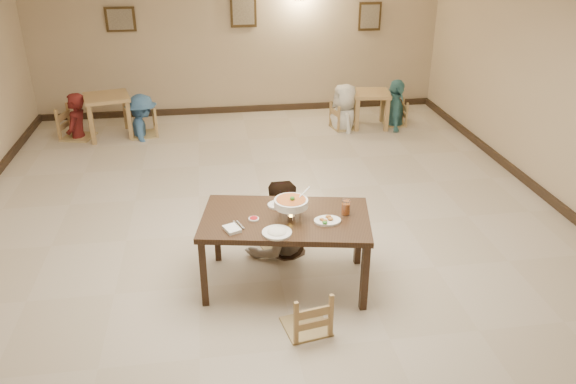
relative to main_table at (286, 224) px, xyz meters
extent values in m
plane|color=beige|center=(-0.05, 1.16, -0.73)|extent=(10.00, 10.00, 0.00)
plane|color=tan|center=(-0.05, 6.16, 0.77)|extent=(10.00, 0.00, 10.00)
cube|color=black|center=(-0.05, 6.13, -0.67)|extent=(8.00, 0.06, 0.12)
cube|color=black|center=(3.92, 1.16, -0.67)|extent=(0.06, 10.00, 0.12)
cube|color=#372612|center=(-2.25, 6.12, 1.17)|extent=(0.55, 0.03, 0.45)
cube|color=gray|center=(-2.25, 6.10, 1.17)|extent=(0.45, 0.01, 0.37)
cube|color=#372612|center=(0.05, 6.12, 1.27)|extent=(0.50, 0.03, 0.60)
cube|color=gray|center=(0.05, 6.10, 1.27)|extent=(0.41, 0.01, 0.49)
cube|color=#372612|center=(2.55, 6.12, 1.12)|extent=(0.45, 0.03, 0.55)
cube|color=gray|center=(2.55, 6.10, 1.12)|extent=(0.37, 0.01, 0.45)
cube|color=#372315|center=(0.00, 0.00, 0.05)|extent=(1.88, 1.27, 0.06)
cube|color=#372315|center=(-0.87, -0.27, -0.35)|extent=(0.07, 0.07, 0.75)
cube|color=#372315|center=(0.71, -0.57, -0.35)|extent=(0.07, 0.07, 0.75)
cube|color=#372315|center=(-0.71, 0.57, -0.35)|extent=(0.07, 0.07, 0.75)
cube|color=#372315|center=(0.87, 0.27, -0.35)|extent=(0.07, 0.07, 0.75)
cube|color=tan|center=(0.02, 0.76, -0.31)|extent=(0.42, 0.42, 0.05)
cube|color=tan|center=(0.09, -0.78, -0.32)|extent=(0.42, 0.42, 0.05)
imported|color=gray|center=(0.02, 0.70, 0.16)|extent=(1.04, 0.94, 1.77)
torus|color=silver|center=(0.05, -0.05, 0.23)|extent=(0.27, 0.27, 0.01)
cylinder|color=silver|center=(0.05, -0.05, 0.10)|extent=(0.07, 0.07, 0.04)
cone|color=#FFA526|center=(0.05, -0.05, 0.15)|extent=(0.04, 0.04, 0.06)
cylinder|color=white|center=(0.05, -0.05, 0.27)|extent=(0.34, 0.34, 0.08)
cylinder|color=#B24F1A|center=(0.05, -0.05, 0.30)|extent=(0.30, 0.30, 0.02)
sphere|color=#2D7223|center=(0.06, -0.06, 0.32)|extent=(0.05, 0.05, 0.05)
cylinder|color=silver|center=(0.18, 0.01, 0.33)|extent=(0.16, 0.10, 0.11)
cylinder|color=silver|center=(0.16, 0.01, 0.15)|extent=(0.01, 0.01, 0.15)
cylinder|color=silver|center=(-0.06, 0.01, 0.15)|extent=(0.01, 0.01, 0.15)
cylinder|color=silver|center=(0.05, -0.17, 0.15)|extent=(0.01, 0.01, 0.15)
cylinder|color=white|center=(0.00, 0.26, 0.09)|extent=(0.30, 0.30, 0.02)
ellipsoid|color=white|center=(0.00, 0.26, 0.10)|extent=(0.20, 0.17, 0.07)
cylinder|color=white|center=(-0.13, -0.33, 0.09)|extent=(0.29, 0.29, 0.02)
ellipsoid|color=white|center=(-0.13, -0.33, 0.10)|extent=(0.19, 0.16, 0.07)
cylinder|color=white|center=(0.41, -0.16, 0.09)|extent=(0.28, 0.28, 0.02)
sphere|color=#2D7223|center=(0.36, -0.24, 0.12)|extent=(0.05, 0.05, 0.05)
cylinder|color=white|center=(-0.33, -0.01, 0.09)|extent=(0.11, 0.11, 0.02)
cylinder|color=maroon|center=(-0.33, -0.01, 0.10)|extent=(0.08, 0.08, 0.01)
cube|color=white|center=(-0.56, -0.20, 0.10)|extent=(0.19, 0.21, 0.03)
cube|color=silver|center=(-0.51, -0.11, 0.09)|extent=(0.08, 0.18, 0.01)
cube|color=silver|center=(-0.47, -0.11, 0.09)|extent=(0.08, 0.18, 0.01)
cylinder|color=white|center=(0.63, -0.03, 0.16)|extent=(0.08, 0.08, 0.17)
cylinder|color=#CF580F|center=(0.63, -0.03, 0.15)|extent=(0.07, 0.07, 0.12)
cube|color=tan|center=(-2.51, 5.03, 0.01)|extent=(0.92, 0.92, 0.06)
cube|color=tan|center=(-2.75, 4.64, -0.38)|extent=(0.07, 0.07, 0.70)
cube|color=tan|center=(-2.12, 4.79, -0.38)|extent=(0.07, 0.07, 0.70)
cube|color=tan|center=(-2.90, 5.27, -0.38)|extent=(0.07, 0.07, 0.70)
cube|color=tan|center=(-2.27, 5.41, -0.38)|extent=(0.07, 0.07, 0.70)
cube|color=tan|center=(2.31, 4.89, -0.09)|extent=(0.76, 0.76, 0.06)
cube|color=tan|center=(2.00, 4.65, -0.42)|extent=(0.07, 0.07, 0.61)
cube|color=tan|center=(2.54, 4.57, -0.42)|extent=(0.07, 0.07, 0.61)
cube|color=tan|center=(2.08, 5.20, -0.42)|extent=(0.07, 0.07, 0.61)
cube|color=tan|center=(2.63, 5.12, -0.42)|extent=(0.07, 0.07, 0.61)
cube|color=tan|center=(-3.09, 5.03, -0.23)|extent=(0.51, 0.51, 0.06)
cube|color=tan|center=(-1.93, 5.00, -0.26)|extent=(0.48, 0.48, 0.05)
cube|color=tan|center=(1.80, 4.86, -0.30)|extent=(0.43, 0.43, 0.05)
cube|color=tan|center=(2.82, 4.93, -0.32)|extent=(0.42, 0.42, 0.05)
imported|color=#581716|center=(-3.09, 5.03, 0.10)|extent=(0.50, 0.66, 1.65)
imported|color=teal|center=(-1.93, 5.00, 0.03)|extent=(0.74, 1.07, 1.52)
imported|color=silver|center=(1.80, 4.86, 0.12)|extent=(0.59, 0.86, 1.70)
imported|color=teal|center=(2.82, 4.93, 0.15)|extent=(0.64, 1.09, 1.75)
camera|label=1|loc=(-0.71, -5.03, 2.83)|focal=35.00mm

